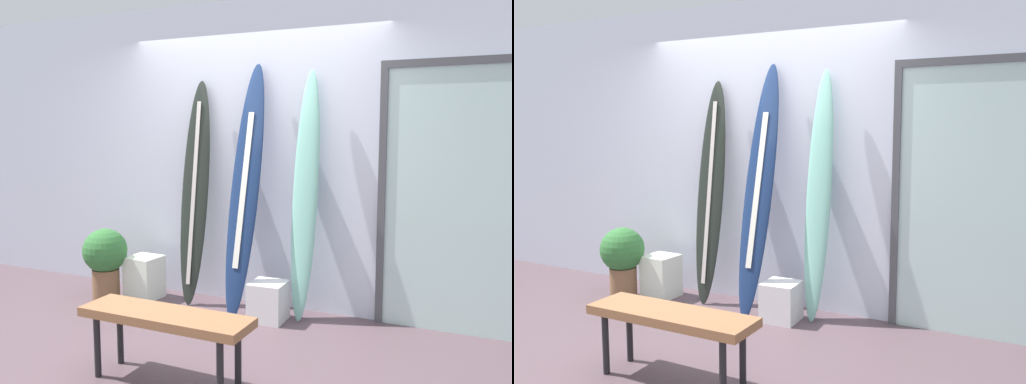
# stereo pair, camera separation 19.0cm
# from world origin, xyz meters

# --- Properties ---
(ground) EXTENTS (8.00, 8.00, 0.04)m
(ground) POSITION_xyz_m (0.00, 0.00, -0.02)
(ground) COLOR #564249
(wall_back) EXTENTS (7.20, 0.20, 2.80)m
(wall_back) POSITION_xyz_m (0.00, 1.30, 1.40)
(wall_back) COLOR silver
(wall_back) RESTS_ON ground
(surfboard_charcoal) EXTENTS (0.29, 0.34, 2.09)m
(surfboard_charcoal) POSITION_xyz_m (-0.49, 0.99, 1.03)
(surfboard_charcoal) COLOR black
(surfboard_charcoal) RESTS_ON ground
(surfboard_navy) EXTENTS (0.29, 0.57, 2.22)m
(surfboard_navy) POSITION_xyz_m (0.08, 0.88, 1.11)
(surfboard_navy) COLOR navy
(surfboard_navy) RESTS_ON ground
(surfboard_seafoam) EXTENTS (0.24, 0.33, 2.14)m
(surfboard_seafoam) POSITION_xyz_m (0.59, 1.00, 1.06)
(surfboard_seafoam) COLOR #7EC4B1
(surfboard_seafoam) RESTS_ON ground
(display_block_left) EXTENTS (0.31, 0.31, 0.41)m
(display_block_left) POSITION_xyz_m (-1.00, 0.86, 0.21)
(display_block_left) COLOR white
(display_block_left) RESTS_ON ground
(display_block_center) EXTENTS (0.31, 0.31, 0.33)m
(display_block_center) POSITION_xyz_m (0.34, 0.81, 0.17)
(display_block_center) COLOR white
(display_block_center) RESTS_ON ground
(glass_door) EXTENTS (1.15, 0.06, 2.18)m
(glass_door) POSITION_xyz_m (1.75, 1.18, 1.12)
(glass_door) COLOR silver
(glass_door) RESTS_ON ground
(potted_plant) EXTENTS (0.42, 0.42, 0.69)m
(potted_plant) POSITION_xyz_m (-1.32, 0.68, 0.41)
(potted_plant) COLOR brown
(potted_plant) RESTS_ON ground
(bench) EXTENTS (1.16, 0.33, 0.47)m
(bench) POSITION_xyz_m (0.21, -0.54, 0.41)
(bench) COLOR #8F5E3C
(bench) RESTS_ON ground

